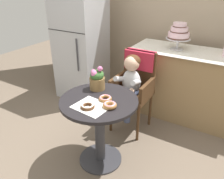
# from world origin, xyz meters

# --- Properties ---
(ground_plane) EXTENTS (8.00, 8.00, 0.00)m
(ground_plane) POSITION_xyz_m (0.00, 0.00, 0.00)
(ground_plane) COLOR #6B5B4C
(back_wall) EXTENTS (4.80, 0.10, 2.70)m
(back_wall) POSITION_xyz_m (0.00, 1.85, 1.35)
(back_wall) COLOR tan
(back_wall) RESTS_ON ground
(cafe_table) EXTENTS (0.72, 0.72, 0.72)m
(cafe_table) POSITION_xyz_m (0.00, 0.00, 0.51)
(cafe_table) COLOR black
(cafe_table) RESTS_ON ground
(wicker_chair) EXTENTS (0.42, 0.45, 0.95)m
(wicker_chair) POSITION_xyz_m (0.01, 0.76, 0.64)
(wicker_chair) COLOR #472D19
(wicker_chair) RESTS_ON ground
(seated_child) EXTENTS (0.27, 0.32, 0.73)m
(seated_child) POSITION_xyz_m (0.01, 0.60, 0.68)
(seated_child) COLOR silver
(seated_child) RESTS_ON ground
(paper_napkin) EXTENTS (0.32, 0.28, 0.00)m
(paper_napkin) POSITION_xyz_m (0.02, -0.13, 0.72)
(paper_napkin) COLOR white
(paper_napkin) RESTS_ON cafe_table
(donut_front) EXTENTS (0.12, 0.12, 0.04)m
(donut_front) POSITION_xyz_m (0.00, -0.17, 0.74)
(donut_front) COLOR #4C2D19
(donut_front) RESTS_ON cafe_table
(donut_mid) EXTENTS (0.12, 0.12, 0.03)m
(donut_mid) POSITION_xyz_m (0.06, 0.02, 0.74)
(donut_mid) COLOR #936033
(donut_mid) RESTS_ON cafe_table
(donut_side) EXTENTS (0.12, 0.12, 0.04)m
(donut_side) POSITION_xyz_m (0.16, -0.06, 0.74)
(donut_side) COLOR #936033
(donut_side) RESTS_ON cafe_table
(flower_vase) EXTENTS (0.15, 0.15, 0.24)m
(flower_vase) POSITION_xyz_m (-0.13, 0.17, 0.83)
(flower_vase) COLOR brown
(flower_vase) RESTS_ON cafe_table
(display_counter) EXTENTS (1.56, 0.62, 0.90)m
(display_counter) POSITION_xyz_m (0.55, 1.30, 0.45)
(display_counter) COLOR #93754C
(display_counter) RESTS_ON ground
(tiered_cake_stand) EXTENTS (0.30, 0.30, 0.32)m
(tiered_cake_stand) POSITION_xyz_m (0.31, 1.30, 1.10)
(tiered_cake_stand) COLOR silver
(tiered_cake_stand) RESTS_ON display_counter
(refrigerator) EXTENTS (0.64, 0.63, 1.70)m
(refrigerator) POSITION_xyz_m (-1.05, 1.10, 0.85)
(refrigerator) COLOR #B7BABF
(refrigerator) RESTS_ON ground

